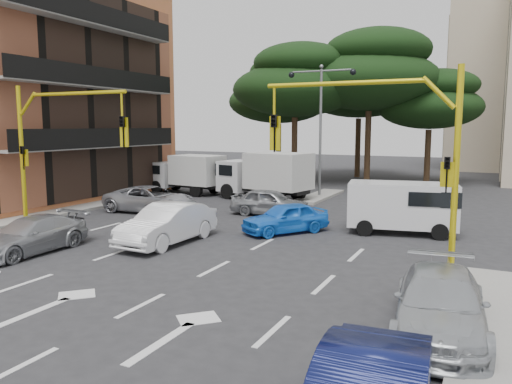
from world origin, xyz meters
TOP-DOWN VIEW (x-y plane):
  - ground at (0.00, 0.00)m, footprint 120.00×120.00m
  - median_strip at (0.00, 16.00)m, footprint 1.40×6.00m
  - pine_left_near at (-3.94, 21.96)m, footprint 9.15×9.15m
  - pine_center at (1.06, 23.96)m, footprint 9.98×9.98m
  - pine_left_far at (-6.94, 25.96)m, footprint 8.32×8.32m
  - pine_right at (5.06, 25.96)m, footprint 7.49×7.49m
  - pine_back at (-0.94, 28.96)m, footprint 9.15×9.15m
  - signal_mast_right at (6.80, 1.99)m, footprint 5.79×0.37m
  - signal_mast_left at (-6.80, 1.99)m, footprint 5.79×0.37m
  - street_lamp_center at (0.00, 16.00)m, footprint 4.16×0.36m
  - car_white_hatch at (-1.24, 2.12)m, footprint 1.68×4.53m
  - car_blue_compact at (1.98, 5.75)m, footprint 3.31×3.80m
  - car_silver_wagon at (-4.70, -1.03)m, footprint 1.73×4.23m
  - car_silver_cross_a at (-6.02, 7.33)m, footprint 4.89×2.51m
  - car_silver_cross_b at (-0.23, 9.13)m, footprint 3.95×1.85m
  - car_silver_parked at (8.70, -2.09)m, footprint 2.29×4.67m
  - van_white at (6.27, 7.70)m, footprint 4.49×2.64m
  - box_truck_a at (-8.30, 14.00)m, footprint 5.27×2.65m
  - box_truck_b at (-2.61, 13.63)m, footprint 6.09×3.54m

SIDE VIEW (x-z plane):
  - ground at x=0.00m, z-range 0.00..0.00m
  - median_strip at x=0.00m, z-range 0.00..0.15m
  - car_silver_wagon at x=-4.70m, z-range 0.00..1.23m
  - car_blue_compact at x=1.98m, z-range 0.00..1.24m
  - car_silver_parked at x=8.70m, z-range 0.00..1.31m
  - car_silver_cross_b at x=-0.23m, z-range 0.00..1.31m
  - car_silver_cross_a at x=-6.02m, z-range 0.00..1.32m
  - car_white_hatch at x=-1.24m, z-range 0.00..1.48m
  - van_white at x=6.27m, z-range 0.00..2.11m
  - box_truck_a at x=-8.30m, z-range 0.00..2.49m
  - box_truck_b at x=-2.61m, z-range 0.00..2.81m
  - signal_mast_right at x=6.80m, z-range 0.88..6.88m
  - signal_mast_left at x=-6.80m, z-range 0.88..6.88m
  - street_lamp_center at x=0.00m, z-range 1.54..9.31m
  - pine_right at x=5.06m, z-range 2.03..10.40m
  - pine_left_far at x=-6.94m, z-range 2.26..11.56m
  - pine_left_near at x=-3.94m, z-range 2.49..12.72m
  - pine_back at x=-0.94m, z-range 2.49..12.72m
  - pine_center at x=1.06m, z-range 2.72..13.88m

